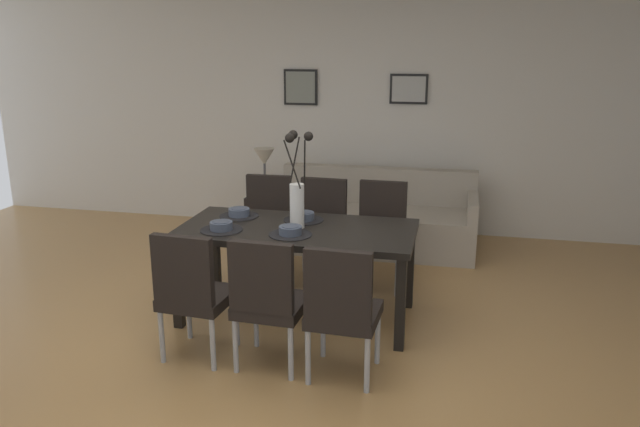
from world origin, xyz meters
TOP-DOWN VIEW (x-y plane):
  - ground_plane at (0.00, 0.00)m, footprint 9.00×9.00m
  - back_wall_panel at (0.00, 3.25)m, footprint 9.00×0.10m
  - dining_table at (0.08, 0.67)m, footprint 1.80×0.88m
  - dining_chair_near_left at (-0.44, -0.15)m, footprint 0.47×0.47m
  - dining_chair_near_right at (-0.45, 1.53)m, footprint 0.45×0.45m
  - dining_chair_far_left at (0.09, -0.16)m, footprint 0.46×0.46m
  - dining_chair_far_right at (0.07, 1.51)m, footprint 0.46×0.46m
  - dining_chair_mid_left at (0.59, -0.21)m, footprint 0.46×0.46m
  - dining_chair_mid_right at (0.62, 1.51)m, footprint 0.45×0.45m
  - centerpiece_vase at (0.08, 0.67)m, footprint 0.21×0.23m
  - placemat_near_left at (-0.46, 0.47)m, footprint 0.32×0.32m
  - bowl_near_left at (-0.46, 0.47)m, footprint 0.17×0.17m
  - placemat_near_right at (-0.46, 0.87)m, footprint 0.32×0.32m
  - bowl_near_right at (-0.46, 0.87)m, footprint 0.17×0.17m
  - placemat_far_left at (0.08, 0.47)m, footprint 0.32×0.32m
  - bowl_far_left at (0.08, 0.47)m, footprint 0.17×0.17m
  - placemat_far_right at (0.08, 0.87)m, footprint 0.32×0.32m
  - bowl_far_right at (0.08, 0.87)m, footprint 0.17×0.17m
  - sofa at (0.43, 2.54)m, footprint 2.09×0.84m
  - side_table at (-0.74, 2.44)m, footprint 0.36×0.36m
  - table_lamp at (-0.74, 2.44)m, footprint 0.22×0.22m
  - framed_picture_left at (-0.53, 3.18)m, footprint 0.38×0.03m
  - framed_picture_center at (0.68, 3.18)m, footprint 0.41×0.03m

SIDE VIEW (x-z plane):
  - ground_plane at x=0.00m, z-range 0.00..0.00m
  - side_table at x=-0.74m, z-range 0.00..0.52m
  - sofa at x=0.43m, z-range -0.12..0.68m
  - dining_chair_near_left at x=-0.44m, z-range 0.05..0.97m
  - dining_chair_near_right at x=-0.45m, z-range 0.05..0.97m
  - dining_chair_far_left at x=0.09m, z-range 0.05..0.97m
  - dining_chair_far_right at x=0.07m, z-range 0.05..0.97m
  - dining_chair_mid_left at x=0.59m, z-range 0.05..0.97m
  - dining_chair_mid_right at x=0.62m, z-range 0.05..0.97m
  - dining_table at x=0.08m, z-range 0.29..1.03m
  - placemat_near_left at x=-0.46m, z-range 0.74..0.75m
  - placemat_near_right at x=-0.46m, z-range 0.74..0.75m
  - placemat_far_left at x=0.08m, z-range 0.74..0.75m
  - placemat_far_right at x=0.08m, z-range 0.74..0.75m
  - bowl_near_left at x=-0.46m, z-range 0.75..0.81m
  - bowl_near_right at x=-0.46m, z-range 0.75..0.81m
  - bowl_far_left at x=0.08m, z-range 0.75..0.81m
  - bowl_far_right at x=0.08m, z-range 0.75..0.81m
  - table_lamp at x=-0.74m, z-range 0.64..1.15m
  - centerpiece_vase at x=0.08m, z-range 0.66..1.39m
  - back_wall_panel at x=0.00m, z-range 0.00..2.60m
  - framed_picture_center at x=0.68m, z-range 1.45..1.77m
  - framed_picture_left at x=-0.53m, z-range 1.41..1.81m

